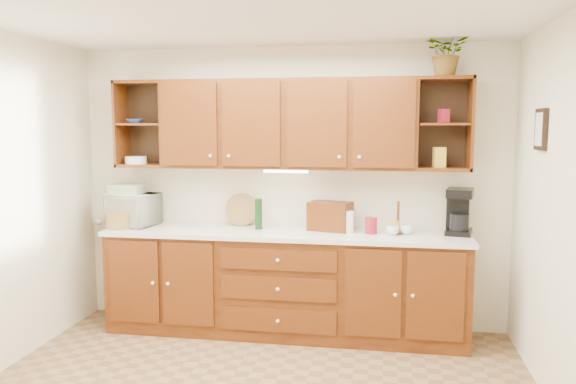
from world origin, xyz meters
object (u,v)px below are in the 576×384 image
(bread_box, at_px, (330,216))
(coffee_maker, at_px, (459,212))
(microwave, at_px, (127,209))
(potted_plant, at_px, (448,53))

(bread_box, relative_size, coffee_maker, 0.92)
(microwave, relative_size, coffee_maker, 1.36)
(bread_box, distance_m, potted_plant, 1.72)
(coffee_maker, bearing_deg, bread_box, -166.63)
(bread_box, xyz_separation_m, coffee_maker, (1.12, 0.03, 0.06))
(potted_plant, bearing_deg, coffee_maker, 15.85)
(microwave, xyz_separation_m, coffee_maker, (3.04, 0.07, 0.04))
(bread_box, bearing_deg, microwave, -162.36)
(bread_box, distance_m, coffee_maker, 1.12)
(coffee_maker, height_order, potted_plant, potted_plant)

